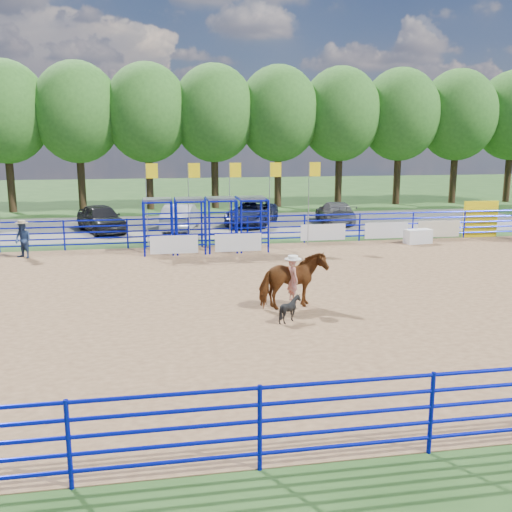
% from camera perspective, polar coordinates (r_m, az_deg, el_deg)
% --- Properties ---
extents(ground, '(120.00, 120.00, 0.00)m').
position_cam_1_polar(ground, '(19.69, 3.77, -4.17)').
color(ground, '#2F5221').
rests_on(ground, ground).
extents(arena_dirt, '(30.00, 20.00, 0.02)m').
position_cam_1_polar(arena_dirt, '(19.69, 3.77, -4.15)').
color(arena_dirt, '#946E4A').
rests_on(arena_dirt, ground).
extents(gravel_strip, '(40.00, 10.00, 0.01)m').
position_cam_1_polar(gravel_strip, '(36.08, -2.61, 3.16)').
color(gravel_strip, gray).
rests_on(gravel_strip, ground).
extents(announcer_table, '(1.44, 0.82, 0.73)m').
position_cam_1_polar(announcer_table, '(30.67, 15.89, 1.90)').
color(announcer_table, white).
rests_on(announcer_table, arena_dirt).
extents(horse_and_rider, '(2.30, 1.44, 2.43)m').
position_cam_1_polar(horse_and_rider, '(18.20, 3.70, -2.31)').
color(horse_and_rider, brown).
rests_on(horse_and_rider, arena_dirt).
extents(calf, '(0.80, 0.73, 0.79)m').
position_cam_1_polar(calf, '(17.02, 3.43, -5.28)').
color(calf, black).
rests_on(calf, arena_dirt).
extents(spectator_cowboy, '(1.02, 0.98, 1.71)m').
position_cam_1_polar(spectator_cowboy, '(27.86, -22.28, 1.54)').
color(spectator_cowboy, navy).
rests_on(spectator_cowboy, arena_dirt).
extents(car_a, '(3.52, 5.06, 1.60)m').
position_cam_1_polar(car_a, '(34.32, -15.23, 3.67)').
color(car_a, black).
rests_on(car_a, gravel_strip).
extents(car_b, '(2.66, 5.01, 1.57)m').
position_cam_1_polar(car_b, '(34.08, -7.52, 3.90)').
color(car_b, '#999BA1').
rests_on(car_b, gravel_strip).
extents(car_c, '(4.42, 5.94, 1.50)m').
position_cam_1_polar(car_c, '(35.90, -0.43, 4.34)').
color(car_c, '#161937').
rests_on(car_c, gravel_strip).
extents(car_d, '(2.37, 4.90, 1.38)m').
position_cam_1_polar(car_d, '(37.04, 7.94, 4.36)').
color(car_d, '#505053').
rests_on(car_d, gravel_strip).
extents(perimeter_fence, '(30.10, 20.10, 1.50)m').
position_cam_1_polar(perimeter_fence, '(19.50, 3.80, -2.06)').
color(perimeter_fence, '#0811BA').
rests_on(perimeter_fence, ground).
extents(chute_assembly, '(19.32, 2.41, 4.20)m').
position_cam_1_polar(chute_assembly, '(27.67, -4.37, 3.12)').
color(chute_assembly, '#0811BA').
rests_on(chute_assembly, ground).
extents(treeline, '(56.40, 6.40, 11.24)m').
position_cam_1_polar(treeline, '(44.67, -4.23, 14.47)').
color(treeline, '#3F2B19').
rests_on(treeline, ground).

